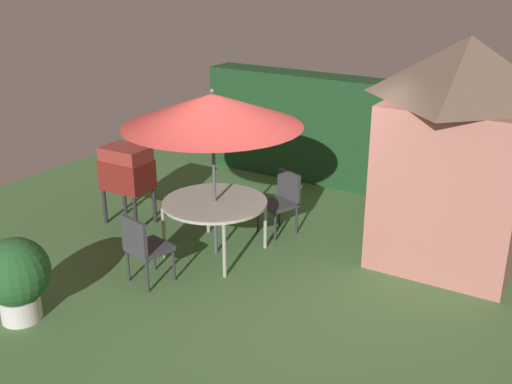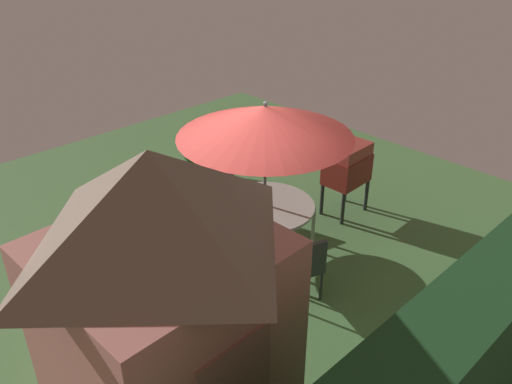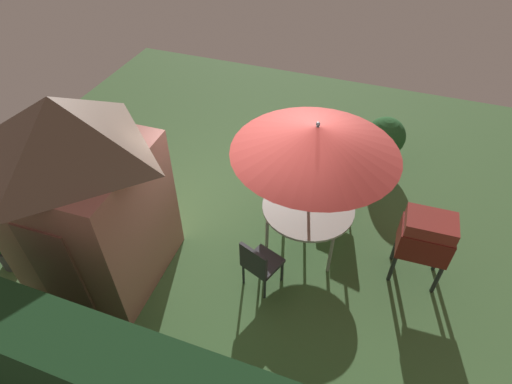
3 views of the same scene
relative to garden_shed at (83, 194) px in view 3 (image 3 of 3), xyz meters
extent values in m
plane|color=#47703D|center=(-1.92, -1.63, -1.49)|extent=(11.00, 11.00, 0.00)
cube|color=#B26B60|center=(0.00, 0.00, -0.42)|extent=(1.77, 1.71, 2.14)
pyramid|color=brown|center=(0.00, 0.00, 1.04)|extent=(1.88, 1.81, 0.79)
cube|color=brown|center=(-0.02, 0.84, -0.66)|extent=(0.73, 0.05, 1.67)
cylinder|color=#B2ADA3|center=(-2.69, -1.52, -0.76)|extent=(1.40, 1.40, 0.04)
cylinder|color=gray|center=(-3.18, -2.01, -1.13)|extent=(0.05, 0.05, 0.72)
cylinder|color=gray|center=(-2.20, -2.01, -1.13)|extent=(0.05, 0.05, 0.72)
cylinder|color=gray|center=(-3.18, -1.03, -1.13)|extent=(0.05, 0.05, 0.72)
cylinder|color=gray|center=(-2.20, -1.03, -1.13)|extent=(0.05, 0.05, 0.72)
cylinder|color=#4C4C51|center=(-2.69, -1.52, -0.39)|extent=(0.04, 0.04, 2.20)
cone|color=#B73833|center=(-2.69, -1.52, 0.50)|extent=(2.31, 2.31, 0.41)
sphere|color=#4C4C51|center=(-2.69, -1.52, 0.73)|extent=(0.06, 0.06, 0.06)
cube|color=maroon|center=(-4.39, -1.39, -0.72)|extent=(0.72, 0.52, 0.45)
cube|color=maroon|center=(-4.39, -1.39, -0.39)|extent=(0.68, 0.50, 0.20)
cylinder|color=#262628|center=(-4.70, -1.60, -1.22)|extent=(0.06, 0.06, 0.55)
cylinder|color=#262628|center=(-4.08, -1.60, -1.22)|extent=(0.06, 0.06, 0.55)
cylinder|color=#262628|center=(-4.70, -1.18, -1.22)|extent=(0.06, 0.06, 0.55)
cylinder|color=#262628|center=(-4.08, -1.18, -1.22)|extent=(0.06, 0.06, 0.55)
cube|color=#38383D|center=(-2.32, -0.51, -1.04)|extent=(0.59, 0.59, 0.06)
cube|color=#38383D|center=(-2.24, -0.31, -0.82)|extent=(0.45, 0.21, 0.45)
cylinder|color=#2C2C30|center=(-2.06, -0.39, -1.27)|extent=(0.04, 0.04, 0.45)
cylinder|color=#2C2C30|center=(-2.43, -0.25, -1.27)|extent=(0.04, 0.04, 0.45)
cylinder|color=#2C2C30|center=(-2.20, -0.77, -1.27)|extent=(0.04, 0.04, 0.45)
cylinder|color=#2C2C30|center=(-2.57, -0.63, -1.27)|extent=(0.04, 0.04, 0.45)
cube|color=#38383D|center=(-2.92, -2.58, -1.04)|extent=(0.55, 0.55, 0.06)
cube|color=#38383D|center=(-2.96, -2.79, -0.82)|extent=(0.46, 0.14, 0.45)
cylinder|color=#2C2C30|center=(-3.16, -2.74, -1.27)|extent=(0.04, 0.04, 0.45)
cylinder|color=#2C2C30|center=(-2.76, -2.82, -1.27)|extent=(0.04, 0.04, 0.45)
cylinder|color=#2C2C30|center=(-3.07, -2.34, -1.27)|extent=(0.04, 0.04, 0.45)
cylinder|color=#2C2C30|center=(-2.68, -2.43, -1.27)|extent=(0.04, 0.04, 0.45)
cylinder|color=silver|center=(-3.57, -4.01, -1.36)|extent=(0.44, 0.44, 0.27)
sphere|color=#235628|center=(-3.57, -4.01, -0.90)|extent=(0.76, 0.76, 0.76)
cylinder|color=#4C4C51|center=(1.40, 0.46, -1.31)|extent=(0.35, 0.35, 0.37)
sphere|color=#235628|center=(1.40, 0.46, -0.95)|extent=(0.42, 0.42, 0.42)
camera|label=1|loc=(1.77, -7.55, 2.28)|focal=42.71mm
camera|label=2|loc=(1.78, 2.92, 2.92)|focal=36.87mm
camera|label=3|loc=(-3.48, 3.01, 3.72)|focal=29.49mm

